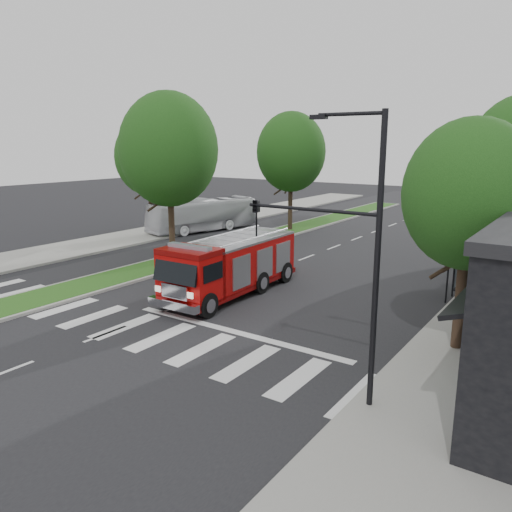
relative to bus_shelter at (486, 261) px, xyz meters
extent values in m
plane|color=black|center=(-11.20, -8.15, -2.04)|extent=(140.00, 140.00, 0.00)
cube|color=gray|center=(-25.70, 1.85, -1.96)|extent=(5.00, 80.00, 0.15)
cube|color=gray|center=(-17.20, 9.85, -1.97)|extent=(3.00, 50.00, 0.14)
cube|color=#1B4D16|center=(-17.20, 9.85, -1.89)|extent=(2.60, 49.50, 0.02)
cylinder|color=black|center=(-1.40, -0.75, -0.79)|extent=(0.08, 0.08, 2.50)
cylinder|color=black|center=(-1.40, 0.45, -0.79)|extent=(0.08, 0.08, 2.50)
cube|color=black|center=(0.00, -0.15, 0.51)|extent=(3.20, 1.60, 0.12)
cube|color=#8C99A5|center=(0.00, 0.55, -0.74)|extent=(2.80, 0.04, 1.80)
cube|color=black|center=(0.00, -0.15, -1.49)|extent=(2.40, 0.40, 0.08)
cylinder|color=black|center=(0.30, -6.15, -0.17)|extent=(0.36, 0.36, 3.74)
ellipsoid|color=#12350E|center=(0.30, -6.15, 3.49)|extent=(4.40, 4.40, 5.06)
cylinder|color=black|center=(-17.20, -2.15, 0.27)|extent=(0.36, 0.36, 4.62)
ellipsoid|color=#12350E|center=(-17.20, -2.15, 4.79)|extent=(5.80, 5.80, 6.67)
cylinder|color=black|center=(-17.20, 11.85, 0.16)|extent=(0.36, 0.36, 4.40)
ellipsoid|color=#12350E|center=(-17.20, 11.85, 4.46)|extent=(5.60, 5.60, 6.44)
cylinder|color=black|center=(-25.20, 3.85, 0.05)|extent=(0.36, 0.36, 4.18)
ellipsoid|color=#12350E|center=(-25.20, 3.85, 4.14)|extent=(5.20, 5.20, 5.98)
cylinder|color=black|center=(-0.70, -11.65, 1.96)|extent=(0.16, 0.16, 8.00)
cylinder|color=black|center=(-1.60, -11.65, 5.86)|extent=(1.80, 0.10, 0.10)
cube|color=black|center=(-2.50, -11.65, 5.81)|extent=(0.45, 0.20, 0.12)
cylinder|color=black|center=(-2.70, -11.65, 3.36)|extent=(4.00, 0.10, 0.10)
imported|color=black|center=(-4.50, -11.65, 2.96)|extent=(0.18, 0.22, 1.10)
cylinder|color=black|center=(-1.60, 11.85, 5.86)|extent=(1.80, 0.10, 0.10)
cube|color=black|center=(-2.50, 11.85, 5.81)|extent=(0.45, 0.20, 0.12)
cube|color=#680605|center=(-10.38, -5.14, -1.54)|extent=(2.71, 8.39, 0.25)
cube|color=#A10908|center=(-10.40, -4.35, -0.50)|extent=(2.65, 6.41, 1.98)
cube|color=#A10908|center=(-10.30, -8.21, -0.50)|extent=(2.53, 1.85, 2.08)
cube|color=#B2B2B7|center=(-10.40, -4.35, 0.54)|extent=(2.65, 6.41, 0.12)
cylinder|color=#B2B2B7|center=(-11.30, -4.37, 0.74)|extent=(0.26, 5.95, 0.10)
cylinder|color=#B2B2B7|center=(-9.51, -4.32, 0.74)|extent=(0.26, 5.95, 0.10)
cube|color=silver|center=(-10.27, -9.35, -1.44)|extent=(2.59, 0.42, 0.35)
cube|color=#8C99A5|center=(-10.30, -8.21, 0.83)|extent=(2.19, 0.41, 0.18)
cylinder|color=black|center=(-11.43, -8.54, -1.49)|extent=(0.38, 1.10, 1.09)
cylinder|color=black|center=(-9.15, -8.48, -1.49)|extent=(0.38, 1.10, 1.09)
cylinder|color=black|center=(-11.54, -4.38, -1.49)|extent=(0.38, 1.10, 1.09)
cylinder|color=black|center=(-9.27, -4.32, -1.49)|extent=(0.38, 1.10, 1.09)
cylinder|color=black|center=(-11.61, -2.00, -1.49)|extent=(0.38, 1.10, 1.09)
cylinder|color=black|center=(-9.33, -1.94, -1.49)|extent=(0.38, 1.10, 1.09)
imported|color=silver|center=(-23.20, 7.82, -0.67)|extent=(4.75, 10.10, 2.74)
camera|label=1|loc=(3.82, -23.74, 5.14)|focal=35.00mm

